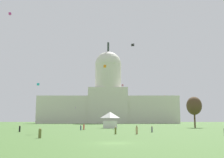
# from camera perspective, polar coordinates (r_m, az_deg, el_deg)

# --- Properties ---
(ground_plane) EXTENTS (800.00, 800.00, 0.00)m
(ground_plane) POSITION_cam_1_polar(r_m,az_deg,el_deg) (34.24, 0.42, -13.49)
(ground_plane) COLOR #42662D
(capitol_building) EXTENTS (119.04, 23.11, 71.72)m
(capitol_building) POSITION_cam_1_polar(r_m,az_deg,el_deg) (233.18, -0.73, -4.47)
(capitol_building) COLOR beige
(capitol_building) RESTS_ON ground_plane
(event_tent) EXTENTS (5.20, 5.54, 5.78)m
(event_tent) POSITION_cam_1_polar(r_m,az_deg,el_deg) (97.46, -0.30, -8.67)
(event_tent) COLOR white
(event_tent) RESTS_ON ground_plane
(tree_east_mid) EXTENTS (6.84, 7.25, 11.76)m
(tree_east_mid) POSITION_cam_1_polar(r_m,az_deg,el_deg) (107.86, 17.16, -5.48)
(tree_east_mid) COLOR #4C3823
(tree_east_mid) RESTS_ON ground_plane
(person_grey_near_tree_east) EXTENTS (0.49, 0.49, 1.49)m
(person_grey_near_tree_east) POSITION_cam_1_polar(r_m,az_deg,el_deg) (64.91, 8.60, -10.55)
(person_grey_near_tree_east) COLOR gray
(person_grey_near_tree_east) RESTS_ON ground_plane
(person_olive_edge_west) EXTENTS (0.65, 0.65, 1.62)m
(person_olive_edge_west) POSITION_cam_1_polar(r_m,az_deg,el_deg) (45.03, -14.98, -11.13)
(person_olive_edge_west) COLOR olive
(person_olive_edge_west) RESTS_ON ground_plane
(person_red_mid_right) EXTENTS (0.52, 0.52, 1.77)m
(person_red_mid_right) POSITION_cam_1_polar(r_m,az_deg,el_deg) (81.41, -5.89, -10.11)
(person_red_mid_right) COLOR red
(person_red_mid_right) RESTS_ON ground_plane
(person_navy_edge_east) EXTENTS (0.43, 0.43, 1.53)m
(person_navy_edge_east) POSITION_cam_1_polar(r_m,az_deg,el_deg) (77.80, -6.55, -10.24)
(person_navy_edge_east) COLOR navy
(person_navy_edge_east) RESTS_ON ground_plane
(person_tan_deep_crowd) EXTENTS (0.60, 0.60, 1.76)m
(person_tan_deep_crowd) POSITION_cam_1_polar(r_m,az_deg,el_deg) (55.63, 5.39, -10.80)
(person_tan_deep_crowd) COLOR tan
(person_tan_deep_crowd) RESTS_ON ground_plane
(person_black_back_center) EXTENTS (0.51, 0.51, 1.60)m
(person_black_back_center) POSITION_cam_1_polar(r_m,az_deg,el_deg) (69.98, -18.93, -10.00)
(person_black_back_center) COLOR black
(person_black_back_center) RESTS_ON ground_plane
(person_olive_front_left) EXTENTS (0.39, 0.39, 1.56)m
(person_olive_front_left) POSITION_cam_1_polar(r_m,az_deg,el_deg) (55.49, 0.86, -10.93)
(person_olive_front_left) COLOR olive
(person_olive_front_left) RESTS_ON ground_plane
(kite_pink_mid) EXTENTS (1.25, 1.22, 3.46)m
(kite_pink_mid) POSITION_cam_1_polar(r_m,az_deg,el_deg) (164.17, 2.36, -1.32)
(kite_pink_mid) COLOR pink
(kite_cyan_low) EXTENTS (1.15, 1.16, 0.88)m
(kite_cyan_low) POSITION_cam_1_polar(r_m,az_deg,el_deg) (111.08, -15.34, -1.10)
(kite_cyan_low) COLOR #33BCDB
(kite_violet_low) EXTENTS (0.54, 0.59, 1.42)m
(kite_violet_low) POSITION_cam_1_polar(r_m,az_deg,el_deg) (208.76, -7.65, -6.06)
(kite_violet_low) COLOR purple
(kite_black_mid) EXTENTS (1.43, 1.45, 1.24)m
(kite_black_mid) POSITION_cam_1_polar(r_m,az_deg,el_deg) (116.29, 4.54, 7.24)
(kite_black_mid) COLOR black
(kite_red_mid) EXTENTS (1.23, 1.29, 0.11)m
(kite_red_mid) POSITION_cam_1_polar(r_m,az_deg,el_deg) (190.62, 11.38, -3.55)
(kite_red_mid) COLOR red
(kite_orange_mid) EXTENTS (1.13, 1.16, 1.02)m
(kite_orange_mid) POSITION_cam_1_polar(r_m,az_deg,el_deg) (104.07, -1.44, 2.74)
(kite_orange_mid) COLOR orange
(kite_magenta_high) EXTENTS (1.05, 1.07, 0.96)m
(kite_magenta_high) POSITION_cam_1_polar(r_m,az_deg,el_deg) (111.06, -20.78, 12.85)
(kite_magenta_high) COLOR #D1339E
(kite_white_high) EXTENTS (1.57, 0.89, 0.31)m
(kite_white_high) POSITION_cam_1_polar(r_m,az_deg,el_deg) (204.60, 0.13, 0.63)
(kite_white_high) COLOR white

